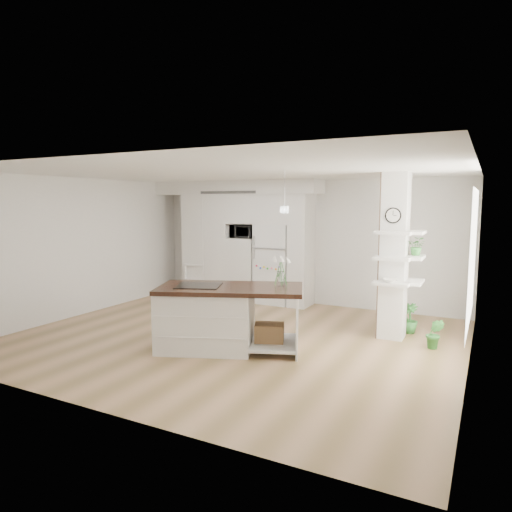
{
  "coord_description": "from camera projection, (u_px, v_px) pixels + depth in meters",
  "views": [
    {
      "loc": [
        3.67,
        -6.37,
        2.23
      ],
      "look_at": [
        -0.07,
        0.9,
        1.26
      ],
      "focal_mm": 32.0,
      "sensor_mm": 36.0,
      "label": 1
    }
  ],
  "objects": [
    {
      "name": "decor_bowl",
      "position": [
        390.0,
        280.0,
        7.18
      ],
      "size": [
        0.22,
        0.22,
        0.05
      ],
      "primitive_type": "imported",
      "color": "white",
      "rests_on": "column"
    },
    {
      "name": "floor",
      "position": [
        235.0,
        337.0,
        7.55
      ],
      "size": [
        7.0,
        6.0,
        0.01
      ],
      "primitive_type": "cube",
      "color": "#A7805A",
      "rests_on": "ground"
    },
    {
      "name": "bookshelf",
      "position": [
        201.0,
        282.0,
        10.8
      ],
      "size": [
        0.71,
        0.49,
        0.78
      ],
      "rotation": [
        0.0,
        0.0,
        0.17
      ],
      "color": "white",
      "rests_on": "floor"
    },
    {
      "name": "floor_plant_b",
      "position": [
        409.0,
        318.0,
        7.79
      ],
      "size": [
        0.38,
        0.38,
        0.51
      ],
      "primitive_type": "imported",
      "rotation": [
        0.0,
        0.0,
        -0.41
      ],
      "color": "#327E32",
      "rests_on": "floor"
    },
    {
      "name": "cabinet_wall",
      "position": [
        238.0,
        234.0,
        10.39
      ],
      "size": [
        4.0,
        0.71,
        2.7
      ],
      "color": "white",
      "rests_on": "floor"
    },
    {
      "name": "window",
      "position": [
        473.0,
        257.0,
        6.06
      ],
      "size": [
        0.0,
        2.4,
        2.4
      ],
      "primitive_type": "plane",
      "rotation": [
        1.57,
        0.0,
        -1.57
      ],
      "color": "white",
      "rests_on": "room"
    },
    {
      "name": "pendant_light",
      "position": [
        340.0,
        210.0,
        6.66
      ],
      "size": [
        0.12,
        0.12,
        0.1
      ],
      "primitive_type": "cylinder",
      "color": "white",
      "rests_on": "room"
    },
    {
      "name": "kitchen_island",
      "position": [
        214.0,
        316.0,
        6.92
      ],
      "size": [
        2.38,
        1.74,
        1.54
      ],
      "rotation": [
        0.0,
        0.0,
        0.38
      ],
      "color": "white",
      "rests_on": "floor"
    },
    {
      "name": "shelf_plant",
      "position": [
        417.0,
        246.0,
        7.32
      ],
      "size": [
        0.27,
        0.23,
        0.3
      ],
      "primitive_type": "imported",
      "color": "#327E32",
      "rests_on": "column"
    },
    {
      "name": "refrigerator",
      "position": [
        275.0,
        264.0,
        10.06
      ],
      "size": [
        0.78,
        0.69,
        1.75
      ],
      "color": "white",
      "rests_on": "floor"
    },
    {
      "name": "room",
      "position": [
        235.0,
        225.0,
        7.33
      ],
      "size": [
        7.04,
        6.04,
        2.72
      ],
      "color": "white",
      "rests_on": "ground"
    },
    {
      "name": "column",
      "position": [
        398.0,
        257.0,
        7.31
      ],
      "size": [
        0.69,
        0.9,
        2.7
      ],
      "color": "silver",
      "rests_on": "floor"
    },
    {
      "name": "floor_plant_a",
      "position": [
        435.0,
        334.0,
        6.93
      ],
      "size": [
        0.26,
        0.21,
        0.47
      ],
      "primitive_type": "imported",
      "rotation": [
        0.0,
        0.0,
        0.01
      ],
      "color": "#327E32",
      "rests_on": "floor"
    },
    {
      "name": "microwave",
      "position": [
        244.0,
        231.0,
        10.26
      ],
      "size": [
        0.54,
        0.37,
        0.3
      ],
      "primitive_type": "imported",
      "color": "#2D2D2D",
      "rests_on": "cabinet_wall"
    }
  ]
}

